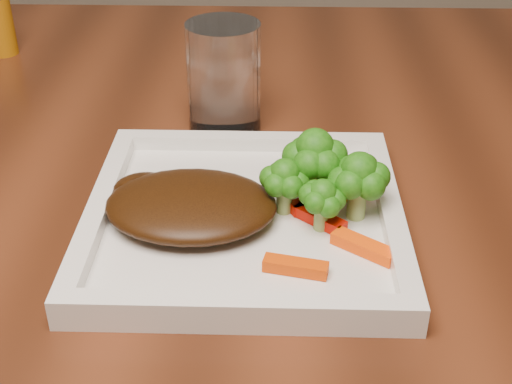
{
  "coord_description": "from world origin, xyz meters",
  "views": [
    {
      "loc": [
        0.37,
        -0.82,
        1.11
      ],
      "look_at": [
        0.35,
        -0.31,
        0.79
      ],
      "focal_mm": 50.0,
      "sensor_mm": 36.0,
      "label": 1
    }
  ],
  "objects_px": {
    "steak": "(191,205)",
    "drinking_glass": "(224,79)",
    "dining_table": "(7,370)",
    "plate": "(245,222)"
  },
  "relations": [
    {
      "from": "dining_table",
      "to": "steak",
      "type": "distance_m",
      "value": 0.53
    },
    {
      "from": "dining_table",
      "to": "plate",
      "type": "xyz_separation_m",
      "value": [
        0.34,
        -0.18,
        0.38
      ]
    },
    {
      "from": "dining_table",
      "to": "drinking_glass",
      "type": "height_order",
      "value": "drinking_glass"
    },
    {
      "from": "drinking_glass",
      "to": "steak",
      "type": "bearing_deg",
      "value": -94.63
    },
    {
      "from": "plate",
      "to": "drinking_glass",
      "type": "distance_m",
      "value": 0.2
    },
    {
      "from": "steak",
      "to": "drinking_glass",
      "type": "height_order",
      "value": "drinking_glass"
    },
    {
      "from": "steak",
      "to": "drinking_glass",
      "type": "xyz_separation_m",
      "value": [
        0.02,
        0.2,
        0.03
      ]
    },
    {
      "from": "dining_table",
      "to": "steak",
      "type": "xyz_separation_m",
      "value": [
        0.3,
        -0.19,
        0.4
      ]
    },
    {
      "from": "plate",
      "to": "drinking_glass",
      "type": "height_order",
      "value": "drinking_glass"
    },
    {
      "from": "dining_table",
      "to": "steak",
      "type": "relative_size",
      "value": 10.89
    }
  ]
}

